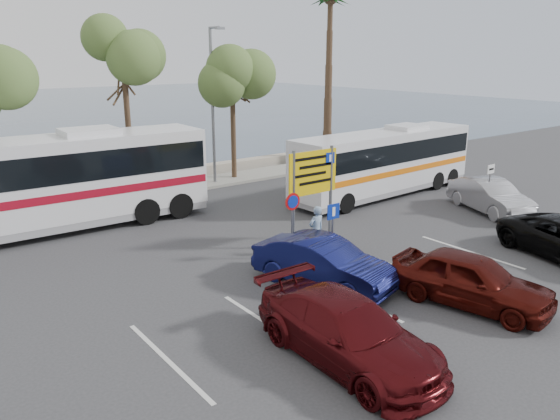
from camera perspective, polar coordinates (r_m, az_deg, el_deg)
ground at (r=17.80m, az=7.61°, el=-6.80°), size 120.00×120.00×0.00m
kerb_strip at (r=28.87m, az=-12.32°, el=2.08°), size 44.00×2.40×0.15m
seawall at (r=30.60m, az=-13.96°, el=3.19°), size 48.00×0.80×0.60m
tree_mid at (r=27.47m, az=-16.08°, el=15.02°), size 3.20×3.20×8.00m
tree_right at (r=30.23m, az=-5.06°, el=14.68°), size 3.20×3.20×7.40m
palm_tree at (r=34.61m, az=5.29°, el=20.98°), size 4.80×4.80×11.20m
street_lamp_right at (r=29.11m, az=-7.01°, el=11.48°), size 0.45×1.15×8.01m
direction_sign at (r=19.94m, az=3.45°, el=3.17°), size 2.20×0.12×3.60m
sign_no_stop at (r=18.56m, az=1.29°, el=-0.52°), size 0.60×0.08×2.35m
sign_parking at (r=17.69m, az=5.52°, el=-1.79°), size 0.50×0.07×2.25m
sign_taxi at (r=25.72m, az=21.04°, el=2.76°), size 0.50×0.07×2.20m
lane_markings at (r=16.41m, az=7.24°, el=-8.81°), size 12.02×4.20×0.01m
coach_bus_left at (r=23.16m, az=-23.42°, el=2.21°), size 12.88×3.11×3.99m
coach_bus_right at (r=27.61m, az=10.84°, el=4.72°), size 10.97×2.82×3.39m
car_blue at (r=16.72m, az=4.56°, el=-5.52°), size 2.70×4.74×1.48m
car_maroon at (r=12.90m, az=7.07°, el=-12.44°), size 2.17×5.17×1.49m
car_red at (r=16.33m, az=19.33°, el=-6.88°), size 2.75×4.77×1.53m
car_silver_b at (r=26.05m, az=21.11°, el=1.36°), size 3.07×4.76×1.48m
pedestrian_near at (r=19.22m, az=3.80°, el=-2.13°), size 0.65×0.43×1.76m
pedestrian_far at (r=25.24m, az=5.21°, el=2.09°), size 0.98×0.99×1.61m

